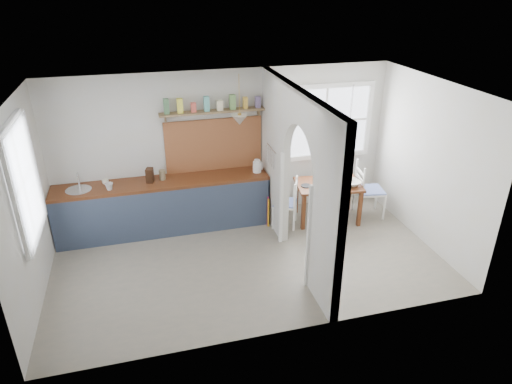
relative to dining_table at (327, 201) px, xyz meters
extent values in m
cube|color=gray|center=(-1.66, -0.93, -0.35)|extent=(5.80, 3.20, 0.01)
cube|color=beige|center=(-1.66, -0.93, 2.25)|extent=(5.80, 3.20, 0.01)
cube|color=beige|center=(-1.66, 0.67, 0.95)|extent=(5.80, 0.01, 2.60)
cube|color=beige|center=(-1.66, -2.53, 0.95)|extent=(5.80, 0.01, 2.60)
cube|color=beige|center=(-4.56, -0.93, 0.95)|extent=(0.01, 3.20, 2.60)
cube|color=beige|center=(1.24, -0.93, 0.95)|extent=(0.01, 3.20, 2.60)
cube|color=beige|center=(-0.96, -2.13, 0.95)|extent=(0.12, 0.80, 2.60)
cube|color=beige|center=(-0.96, 0.07, 0.95)|extent=(0.12, 1.20, 2.60)
cube|color=beige|center=(-0.96, -1.13, 1.73)|extent=(0.12, 1.20, 1.05)
cube|color=#5D2F19|center=(-2.79, 0.37, 0.53)|extent=(3.50, 0.60, 0.05)
cube|color=#32394B|center=(-2.79, 0.08, 0.08)|extent=(3.50, 0.03, 0.85)
cube|color=black|center=(-2.79, 0.42, 0.08)|extent=(3.46, 0.45, 0.85)
cylinder|color=silver|center=(-4.09, 0.37, 0.54)|extent=(0.40, 0.40, 0.02)
cube|color=#9B5733|center=(-1.87, 0.64, 1.00)|extent=(1.65, 0.03, 0.90)
cube|color=#876546|center=(-1.87, 0.56, 1.60)|extent=(1.75, 0.20, 0.03)
cube|color=#376239|center=(-2.61, 0.56, 1.71)|extent=(0.09, 0.09, 0.18)
cube|color=yellow|center=(-2.40, 0.56, 1.71)|extent=(0.09, 0.09, 0.18)
cube|color=#C34235|center=(-2.19, 0.56, 1.71)|extent=(0.09, 0.09, 0.18)
cube|color=#54B0A8|center=(-1.97, 0.56, 1.71)|extent=(0.09, 0.09, 0.18)
cube|color=beige|center=(-1.76, 0.56, 1.71)|extent=(0.09, 0.09, 0.18)
cube|color=#5D8E44|center=(-1.55, 0.56, 1.71)|extent=(0.09, 0.09, 0.18)
cube|color=#BB8F27|center=(-1.33, 0.56, 1.71)|extent=(0.09, 0.09, 0.18)
cube|color=#604D7D|center=(-1.12, 0.56, 1.71)|extent=(0.09, 0.09, 0.18)
cone|color=beige|center=(-1.51, 0.22, 1.53)|extent=(0.26, 0.26, 0.16)
cylinder|color=silver|center=(-1.05, -0.03, 1.10)|extent=(0.02, 0.50, 0.02)
imported|color=silver|center=(-3.62, 0.25, 0.61)|extent=(0.15, 0.15, 0.11)
imported|color=white|center=(-3.68, 0.48, 0.60)|extent=(0.13, 0.13, 0.08)
cube|color=black|center=(-2.98, 0.39, 0.67)|extent=(0.14, 0.17, 0.23)
cylinder|color=#897857|center=(-2.78, 0.44, 0.64)|extent=(0.11, 0.11, 0.17)
cube|color=#B61F65|center=(-1.08, 0.03, -0.07)|extent=(0.02, 0.03, 0.56)
cube|color=orange|center=(-1.08, 0.01, -0.10)|extent=(0.02, 0.03, 0.56)
imported|color=beige|center=(0.34, -0.16, 0.38)|extent=(0.35, 0.35, 0.08)
imported|color=#529256|center=(-0.18, -0.20, 0.39)|extent=(0.13, 0.13, 0.09)
cylinder|color=black|center=(-0.41, 0.00, 0.35)|extent=(0.20, 0.20, 0.02)
imported|color=#5C2B63|center=(0.12, 0.23, 0.44)|extent=(0.21, 0.21, 0.19)
camera|label=1|loc=(-3.06, -6.60, 3.62)|focal=32.00mm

